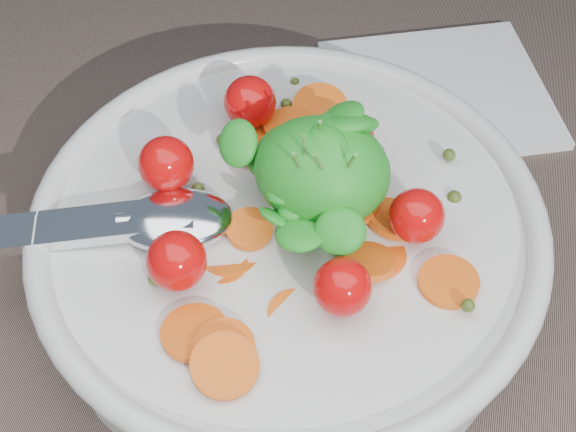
# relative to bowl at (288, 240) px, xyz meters

# --- Properties ---
(ground) EXTENTS (6.00, 6.00, 0.00)m
(ground) POSITION_rel_bowl_xyz_m (0.01, -0.01, -0.04)
(ground) COLOR #6C594D
(ground) RESTS_ON ground
(bowl) EXTENTS (0.34, 0.31, 0.13)m
(bowl) POSITION_rel_bowl_xyz_m (0.00, 0.00, 0.00)
(bowl) COLOR silver
(bowl) RESTS_ON ground
(napkin) EXTENTS (0.21, 0.20, 0.01)m
(napkin) POSITION_rel_bowl_xyz_m (0.07, 0.19, -0.03)
(napkin) COLOR white
(napkin) RESTS_ON ground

